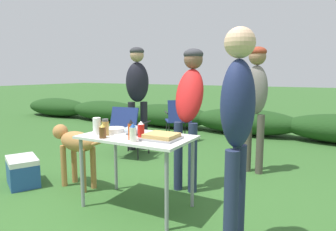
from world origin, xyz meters
name	(u,v)px	position (x,y,z in m)	size (l,w,h in m)	color
ground_plane	(138,206)	(0.00, 0.00, 0.00)	(60.00, 60.00, 0.00)	#336028
shrub_hedge	(245,121)	(0.00, 4.23, 0.29)	(14.40, 0.90, 0.57)	#1E4219
folding_table	(137,143)	(0.00, 0.00, 0.66)	(1.10, 0.64, 0.74)	silver
food_tray	(162,137)	(0.30, -0.02, 0.77)	(0.33, 0.29, 0.06)	#9E9EA3
plate_stack	(114,130)	(-0.31, 0.04, 0.76)	(0.21, 0.21, 0.05)	white
mixing_bowl	(134,130)	(-0.08, 0.05, 0.78)	(0.19, 0.19, 0.09)	#99B2CC
paper_cup_stack	(97,126)	(-0.39, -0.14, 0.83)	(0.08, 0.08, 0.17)	white
beer_bottle	(103,131)	(-0.23, -0.24, 0.81)	(0.07, 0.07, 0.14)	brown
mayo_bottle	(133,133)	(0.12, -0.23, 0.82)	(0.06, 0.06, 0.17)	silver
ketchup_bottle	(141,129)	(0.07, -0.02, 0.82)	(0.07, 0.07, 0.16)	red
spice_jar	(105,127)	(-0.29, -0.13, 0.82)	(0.07, 0.07, 0.17)	#B2893D
hot_sauce_bottle	(131,130)	(0.05, -0.17, 0.83)	(0.06, 0.06, 0.19)	#CC4214
standing_person_in_navy_coat	(190,99)	(0.23, 0.74, 1.06)	(0.36, 0.48, 1.64)	#232D4C
standing_person_in_dark_puffer	(237,118)	(1.08, -0.25, 1.03)	(0.25, 0.34, 1.68)	#232D4C
standing_person_in_red_jacket	(137,87)	(-1.32, 1.94, 1.12)	(0.49, 0.48, 1.80)	black
standing_person_in_gray_fleece	(256,93)	(0.78, 1.66, 1.10)	(0.34, 0.27, 1.70)	#4C473D
dog	(75,145)	(-0.97, 0.11, 0.51)	(0.85, 0.29, 0.73)	#B27A42
camp_chair_green_behind_table	(178,118)	(-1.03, 2.95, 0.47)	(0.72, 0.75, 0.83)	navy
camp_chair_near_hedge	(129,129)	(-1.16, 1.46, 0.47)	(0.54, 0.64, 0.83)	navy
cooler_box	(23,171)	(-1.58, -0.17, 0.17)	(0.57, 0.51, 0.34)	#234C93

